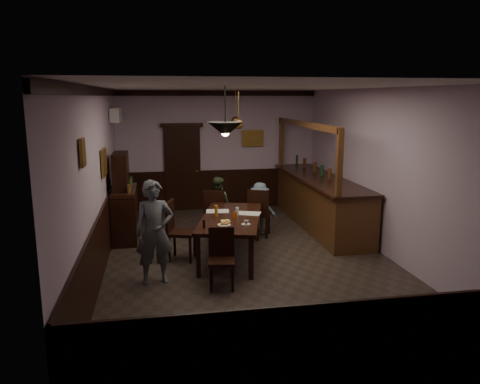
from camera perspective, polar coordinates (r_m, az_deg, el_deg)
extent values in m
cube|color=#2D2621|center=(8.40, 0.99, -8.27)|extent=(5.00, 8.00, 0.01)
cube|color=white|center=(7.90, 1.07, 12.70)|extent=(5.00, 8.00, 0.01)
cube|color=#C4ABC7|center=(11.92, -2.75, 5.08)|extent=(5.00, 0.01, 3.00)
cube|color=#C4ABC7|center=(4.27, 11.68, -7.04)|extent=(5.00, 0.01, 3.00)
cube|color=#C4ABC7|center=(7.92, -17.01, 1.28)|extent=(0.01, 8.00, 3.00)
cube|color=#C4ABC7|center=(8.84, 17.14, 2.31)|extent=(0.01, 8.00, 3.00)
cube|color=black|center=(8.32, -1.11, -3.22)|extent=(1.54, 2.38, 0.06)
cube|color=black|center=(7.52, -5.11, -7.89)|extent=(0.07, 0.07, 0.69)
cube|color=black|center=(7.43, 1.35, -8.10)|extent=(0.07, 0.07, 0.69)
cube|color=black|center=(9.45, -3.01, -3.79)|extent=(0.07, 0.07, 0.69)
cube|color=black|center=(9.37, 2.09, -3.90)|extent=(0.07, 0.07, 0.69)
cube|color=black|center=(9.74, -2.94, -2.65)|extent=(0.54, 0.54, 0.05)
cube|color=black|center=(9.49, -3.21, -1.34)|extent=(0.41, 0.18, 0.50)
cube|color=black|center=(9.93, -1.74, -3.78)|extent=(0.04, 0.04, 0.43)
cube|color=black|center=(10.00, -3.67, -3.69)|extent=(0.04, 0.04, 0.43)
cube|color=black|center=(9.60, -2.14, -4.32)|extent=(0.04, 0.04, 0.43)
cube|color=black|center=(9.68, -4.14, -4.22)|extent=(0.04, 0.04, 0.43)
cube|color=black|center=(9.66, 2.37, -2.69)|extent=(0.56, 0.56, 0.05)
cube|color=black|center=(9.40, 2.21, -1.32)|extent=(0.42, 0.19, 0.52)
cube|color=black|center=(9.87, 3.52, -3.86)|extent=(0.04, 0.04, 0.45)
cube|color=black|center=(9.92, 1.49, -3.76)|extent=(0.04, 0.04, 0.45)
cube|color=black|center=(9.53, 3.26, -4.41)|extent=(0.04, 0.04, 0.45)
cube|color=black|center=(9.58, 1.15, -4.31)|extent=(0.04, 0.04, 0.45)
cube|color=black|center=(7.08, -2.26, -8.46)|extent=(0.44, 0.44, 0.05)
cube|color=black|center=(7.17, -2.27, -6.08)|extent=(0.39, 0.09, 0.47)
cube|color=black|center=(7.02, -3.57, -10.59)|extent=(0.04, 0.04, 0.40)
cube|color=black|center=(7.02, -0.93, -10.57)|extent=(0.04, 0.04, 0.40)
cube|color=black|center=(7.31, -3.50, -9.65)|extent=(0.04, 0.04, 0.40)
cube|color=black|center=(7.31, -0.98, -9.64)|extent=(0.04, 0.04, 0.40)
cube|color=black|center=(8.32, -7.10, -4.95)|extent=(0.57, 0.57, 0.05)
cube|color=black|center=(8.29, -8.55, -2.93)|extent=(0.18, 0.45, 0.55)
cube|color=black|center=(8.19, -6.09, -7.09)|extent=(0.04, 0.04, 0.47)
cube|color=black|center=(8.53, -5.54, -6.30)|extent=(0.04, 0.04, 0.47)
cube|color=black|center=(8.27, -8.62, -6.96)|extent=(0.04, 0.04, 0.47)
cube|color=black|center=(8.61, -7.97, -6.18)|extent=(0.04, 0.04, 0.47)
imported|color=#52555E|center=(7.30, -10.38, -4.83)|extent=(0.63, 0.45, 1.61)
imported|color=#3F4B2D|center=(9.90, -2.79, -1.56)|extent=(0.72, 0.66, 1.20)
imported|color=slate|center=(9.83, 2.42, -1.97)|extent=(0.81, 0.69, 1.09)
cube|color=silver|center=(8.70, -2.76, -2.35)|extent=(0.45, 0.35, 0.01)
cube|color=silver|center=(8.52, 1.09, -2.63)|extent=(0.50, 0.43, 0.01)
cube|color=#F5F05A|center=(8.04, -1.79, -3.53)|extent=(0.18, 0.18, 0.00)
cylinder|color=white|center=(7.80, 0.72, -3.96)|extent=(0.15, 0.15, 0.01)
imported|color=white|center=(7.76, 0.77, -3.71)|extent=(0.10, 0.10, 0.07)
cylinder|color=white|center=(7.77, -1.96, -4.02)|extent=(0.22, 0.22, 0.01)
torus|color=#C68C47|center=(7.76, -1.91, -3.82)|extent=(0.13, 0.13, 0.04)
torus|color=#C68C47|center=(7.83, -1.60, -3.69)|extent=(0.13, 0.13, 0.04)
cylinder|color=orange|center=(8.17, -0.63, -2.85)|extent=(0.07, 0.07, 0.12)
cylinder|color=#BF721E|center=(8.32, -2.92, -2.31)|extent=(0.06, 0.06, 0.20)
cylinder|color=silver|center=(8.38, -0.34, -2.37)|extent=(0.06, 0.06, 0.15)
cylinder|color=black|center=(7.62, -4.42, -3.88)|extent=(0.04, 0.04, 0.14)
cube|color=black|center=(9.75, -13.80, -2.84)|extent=(0.47, 1.33, 0.95)
cube|color=black|center=(9.63, -13.95, 0.17)|extent=(0.46, 1.28, 0.08)
cube|color=black|center=(9.57, -14.35, 2.38)|extent=(0.28, 0.85, 0.76)
cube|color=#492513|center=(10.55, 9.67, -1.28)|extent=(0.87, 4.04, 1.06)
cube|color=black|center=(10.43, 9.67, 1.65)|extent=(0.96, 4.13, 0.06)
cube|color=#492513|center=(10.18, 7.95, 8.16)|extent=(0.10, 3.94, 0.12)
cube|color=#492513|center=(8.44, 11.89, 3.40)|extent=(0.10, 0.10, 1.25)
cube|color=#492513|center=(12.06, 5.02, 6.00)|extent=(0.10, 0.10, 1.25)
cube|color=black|center=(11.85, -7.02, 2.77)|extent=(0.90, 0.06, 2.10)
cube|color=white|center=(10.68, -14.91, 9.07)|extent=(0.20, 0.85, 0.30)
cube|color=olive|center=(6.25, -18.64, 4.58)|extent=(0.04, 0.28, 0.36)
cube|color=olive|center=(8.67, -16.24, 3.52)|extent=(0.04, 0.62, 0.48)
cube|color=olive|center=(12.00, 1.55, 6.57)|extent=(0.55, 0.04, 0.42)
cylinder|color=black|center=(7.25, -1.82, 10.22)|extent=(0.02, 0.02, 0.65)
cone|color=black|center=(7.27, -1.81, 7.66)|extent=(0.56, 0.56, 0.22)
sphere|color=#FFD88C|center=(7.27, -1.80, 7.27)|extent=(0.12, 0.12, 0.12)
cylinder|color=#BF8C3F|center=(9.43, -0.20, 10.39)|extent=(0.02, 0.02, 0.70)
cone|color=#BF8C3F|center=(9.44, -0.20, 8.26)|extent=(0.20, 0.20, 0.22)
sphere|color=#FFD88C|center=(9.45, -0.20, 7.96)|extent=(0.12, 0.12, 0.12)
cylinder|color=#BF8C3F|center=(10.93, -0.54, 10.55)|extent=(0.02, 0.02, 0.70)
cone|color=#BF8C3F|center=(10.94, -0.54, 8.72)|extent=(0.20, 0.20, 0.22)
sphere|color=#FFD88C|center=(10.95, -0.54, 8.46)|extent=(0.12, 0.12, 0.12)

